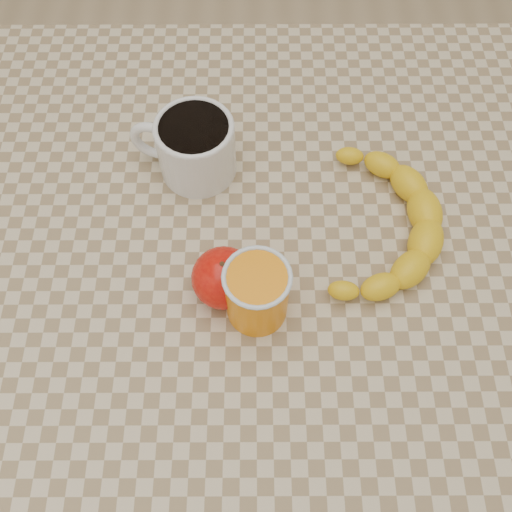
{
  "coord_description": "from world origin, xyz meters",
  "views": [
    {
      "loc": [
        -0.0,
        -0.3,
        1.33
      ],
      "look_at": [
        0.0,
        0.0,
        0.77
      ],
      "focal_mm": 40.0,
      "sensor_mm": 36.0,
      "label": 1
    }
  ],
  "objects_px": {
    "table": "(256,296)",
    "apple": "(224,278)",
    "orange_juice_glass": "(257,293)",
    "banana": "(380,224)",
    "coffee_mug": "(194,146)"
  },
  "relations": [
    {
      "from": "table",
      "to": "apple",
      "type": "distance_m",
      "value": 0.13
    },
    {
      "from": "orange_juice_glass",
      "to": "banana",
      "type": "distance_m",
      "value": 0.17
    },
    {
      "from": "coffee_mug",
      "to": "orange_juice_glass",
      "type": "xyz_separation_m",
      "value": [
        0.07,
        -0.19,
        -0.0
      ]
    },
    {
      "from": "apple",
      "to": "banana",
      "type": "height_order",
      "value": "apple"
    },
    {
      "from": "coffee_mug",
      "to": "table",
      "type": "bearing_deg",
      "value": -61.85
    },
    {
      "from": "apple",
      "to": "banana",
      "type": "relative_size",
      "value": 0.32
    },
    {
      "from": "table",
      "to": "orange_juice_glass",
      "type": "distance_m",
      "value": 0.14
    },
    {
      "from": "banana",
      "to": "coffee_mug",
      "type": "bearing_deg",
      "value": 172.69
    },
    {
      "from": "apple",
      "to": "coffee_mug",
      "type": "bearing_deg",
      "value": 102.87
    },
    {
      "from": "table",
      "to": "apple",
      "type": "height_order",
      "value": "apple"
    },
    {
      "from": "table",
      "to": "orange_juice_glass",
      "type": "relative_size",
      "value": 9.78
    },
    {
      "from": "table",
      "to": "banana",
      "type": "bearing_deg",
      "value": 15.98
    },
    {
      "from": "banana",
      "to": "table",
      "type": "bearing_deg",
      "value": -147.25
    },
    {
      "from": "table",
      "to": "coffee_mug",
      "type": "relative_size",
      "value": 5.76
    },
    {
      "from": "coffee_mug",
      "to": "orange_juice_glass",
      "type": "distance_m",
      "value": 0.21
    }
  ]
}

